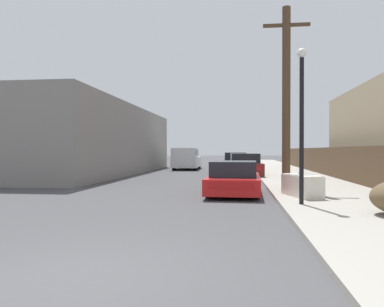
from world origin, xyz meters
The scene contains 11 objects.
ground_plane centered at (0.00, 0.00, 0.00)m, with size 220.00×220.00×0.00m, color #444447.
sidewalk_curb centered at (5.30, 23.50, 0.06)m, with size 4.20×63.00×0.12m, color #9E998E.
discarded_fridge centered at (4.07, 7.98, 0.47)m, with size 1.13×1.90×0.72m.
parked_sports_car_red centered at (1.88, 9.36, 0.55)m, with size 1.97×4.50×1.21m.
car_parked_mid centered at (2.39, 18.43, 0.66)m, with size 2.15×4.69×1.41m.
car_parked_far centered at (1.80, 24.81, 0.66)m, with size 1.87×4.73×1.43m.
pickup_truck centered at (-2.28, 26.47, 0.89)m, with size 2.17×5.29×1.79m.
utility_pole centered at (3.89, 10.54, 3.75)m, with size 1.80×0.32×7.07m.
street_lamp centered at (3.76, 6.17, 2.63)m, with size 0.26×0.26×4.29m.
wooden_fence centered at (7.25, 17.52, 0.95)m, with size 0.08×36.54×1.66m, color brown.
building_left_block centered at (-8.28, 20.65, 2.30)m, with size 7.00×20.35×4.60m, color gray.
Camera 1 is at (2.04, -4.41, 1.60)m, focal length 35.00 mm.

